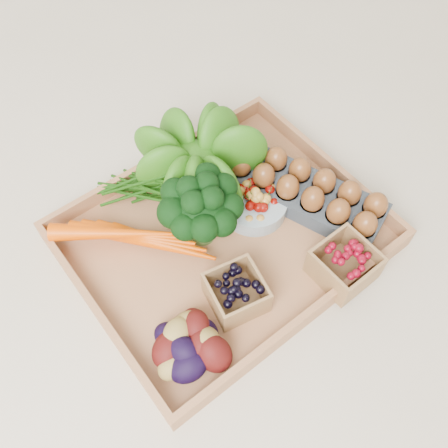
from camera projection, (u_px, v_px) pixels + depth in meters
ground at (224, 241)px, 0.96m from camera, size 4.00×4.00×0.00m
tray at (224, 239)px, 0.96m from camera, size 0.55×0.45×0.01m
carrots at (139, 237)px, 0.92m from camera, size 0.23×0.16×0.05m
lettuce at (198, 156)px, 0.95m from camera, size 0.17×0.17×0.17m
broccoli at (202, 219)px, 0.90m from camera, size 0.15×0.15×0.12m
cherry_bowl at (254, 205)px, 0.97m from camera, size 0.13×0.13×0.03m
egg_carton at (304, 194)px, 0.98m from camera, size 0.21×0.34×0.04m
potatoes at (190, 337)px, 0.80m from camera, size 0.14×0.14×0.08m
punnet_blackberry at (236, 293)px, 0.85m from camera, size 0.11×0.11×0.06m
punnet_raspberry at (344, 265)px, 0.88m from camera, size 0.10×0.10×0.07m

